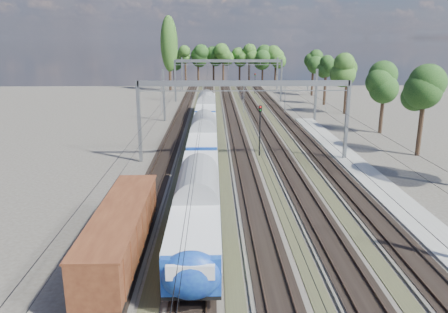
{
  "coord_description": "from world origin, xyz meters",
  "views": [
    {
      "loc": [
        -3.37,
        -17.44,
        13.43
      ],
      "look_at": [
        -2.38,
        21.62,
        2.8
      ],
      "focal_mm": 35.0,
      "sensor_mm": 36.0,
      "label": 1
    }
  ],
  "objects_px": {
    "worker": "(242,97)",
    "emu_train": "(204,132)",
    "signal_near": "(260,124)",
    "signal_far": "(255,81)",
    "freight_boxcar": "(121,231)"
  },
  "relations": [
    {
      "from": "signal_far",
      "to": "freight_boxcar",
      "type": "bearing_deg",
      "value": -121.23
    },
    {
      "from": "worker",
      "to": "signal_near",
      "type": "bearing_deg",
      "value": -160.78
    },
    {
      "from": "freight_boxcar",
      "to": "worker",
      "type": "distance_m",
      "value": 73.15
    },
    {
      "from": "signal_near",
      "to": "signal_far",
      "type": "xyz_separation_m",
      "value": [
        4.96,
        58.8,
        -0.59
      ]
    },
    {
      "from": "worker",
      "to": "emu_train",
      "type": "bearing_deg",
      "value": -168.93
    },
    {
      "from": "worker",
      "to": "signal_near",
      "type": "distance_m",
      "value": 47.25
    },
    {
      "from": "emu_train",
      "to": "signal_far",
      "type": "height_order",
      "value": "signal_far"
    },
    {
      "from": "emu_train",
      "to": "signal_far",
      "type": "xyz_separation_m",
      "value": [
        11.52,
        57.45,
        0.52
      ]
    },
    {
      "from": "freight_boxcar",
      "to": "signal_near",
      "type": "xyz_separation_m",
      "value": [
        11.05,
        24.98,
        1.69
      ]
    },
    {
      "from": "emu_train",
      "to": "freight_boxcar",
      "type": "relative_size",
      "value": 4.95
    },
    {
      "from": "emu_train",
      "to": "signal_near",
      "type": "relative_size",
      "value": 10.98
    },
    {
      "from": "worker",
      "to": "signal_near",
      "type": "xyz_separation_m",
      "value": [
        -1.09,
        -47.15,
        2.92
      ]
    },
    {
      "from": "emu_train",
      "to": "worker",
      "type": "distance_m",
      "value": 46.47
    },
    {
      "from": "signal_far",
      "to": "worker",
      "type": "bearing_deg",
      "value": -128.81
    },
    {
      "from": "freight_boxcar",
      "to": "signal_far",
      "type": "xyz_separation_m",
      "value": [
        16.02,
        83.78,
        1.11
      ]
    }
  ]
}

